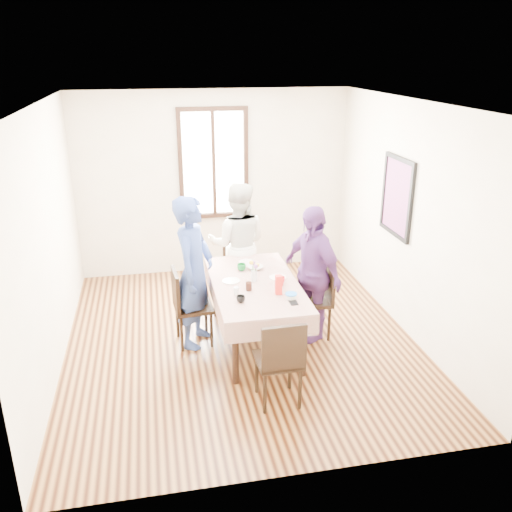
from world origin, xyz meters
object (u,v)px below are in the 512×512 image
chair_near (278,360)px  dining_table (255,313)px  chair_right (312,300)px  chair_left (193,307)px  person_left (193,273)px  person_far (239,245)px  person_right (312,273)px  chair_far (239,270)px

chair_near → dining_table: bearing=88.6°
dining_table → chair_right: 0.70m
chair_left → chair_near: (0.69, -1.29, 0.00)m
chair_left → chair_right: (1.38, -0.10, 0.00)m
person_left → person_far: bearing=-10.1°
chair_left → person_far: (0.69, 0.96, 0.37)m
chair_left → person_right: person_right is taller
chair_near → chair_far: bearing=88.6°
chair_near → person_far: bearing=88.6°
person_right → person_left: bearing=-116.4°
person_far → person_right: person_far is taller
chair_left → person_far: 1.24m
chair_left → chair_far: (0.69, 0.98, 0.00)m
person_far → chair_left: bearing=67.9°
chair_left → person_left: person_left is taller
person_left → chair_far: bearing=-9.6°
chair_far → chair_near: (0.00, -2.26, 0.00)m
chair_far → chair_near: 2.26m
person_left → person_right: bearing=-69.5°
chair_far → person_right: (0.67, -1.08, 0.35)m
dining_table → person_far: person_far is taller
person_left → person_far: (0.67, 0.96, -0.05)m
person_left → person_far: person_left is taller
dining_table → person_far: size_ratio=1.00×
chair_right → chair_left: bearing=87.4°
chair_far → person_far: (0.00, -0.02, 0.37)m
chair_left → person_far: bearing=139.8°
chair_left → chair_right: 1.38m
chair_left → person_far: size_ratio=0.55×
chair_right → chair_far: 1.28m
chair_right → person_left: 1.43m
chair_left → chair_near: same height
person_right → person_far: bearing=-169.6°
chair_right → person_right: 0.35m
chair_near → chair_right: bearing=58.4°
dining_table → chair_left: (-0.69, 0.15, 0.08)m
chair_far → person_far: bearing=98.5°
chair_near → person_far: person_far is taller
chair_right → dining_table: bearing=95.9°
chair_left → person_right: 1.41m
person_right → chair_near: bearing=-51.5°
person_far → chair_far: bearing=-76.3°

